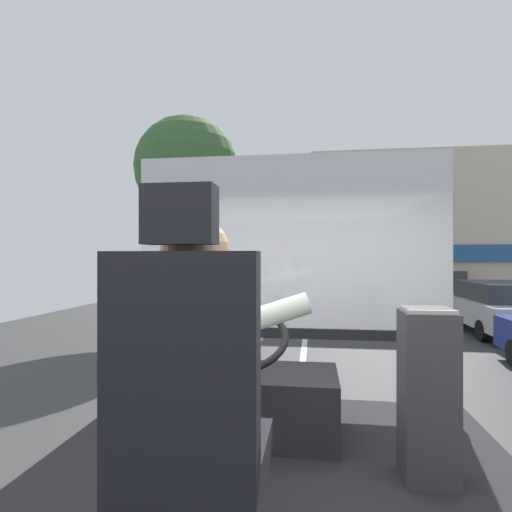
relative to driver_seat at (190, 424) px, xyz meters
name	(u,v)px	position (x,y,z in m)	size (l,w,h in m)	color
ground	(305,336)	(0.21, 9.20, -1.45)	(18.00, 44.00, 0.06)	#353535
driver_seat	(190,424)	(0.00, 0.00, 0.00)	(0.48, 0.48, 1.34)	black
bus_driver	(199,354)	(0.00, 0.11, 0.20)	(0.80, 0.55, 0.78)	#282833
steering_console	(249,400)	(0.00, 1.25, -0.35)	(1.10, 1.00, 0.83)	black
fare_box	(428,394)	(0.97, 0.87, -0.15)	(0.26, 0.25, 0.86)	#333338
windshield_panel	(289,266)	(0.21, 2.02, 0.47)	(2.50, 0.08, 1.48)	silver
street_tree	(186,169)	(-3.04, 9.61, 2.94)	(2.80, 2.80, 5.79)	#4C3828
shop_building	(457,233)	(6.35, 16.96, 1.55)	(12.05, 5.09, 5.96)	#BCB29E
parked_car_silver	(498,306)	(5.18, 10.24, -0.75)	(1.93, 4.45, 1.32)	silver
parked_car_red	(433,288)	(5.02, 15.52, -0.68)	(1.96, 4.24, 1.45)	maroon
parked_car_black	(402,281)	(4.85, 20.31, -0.68)	(1.80, 4.42, 1.44)	black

